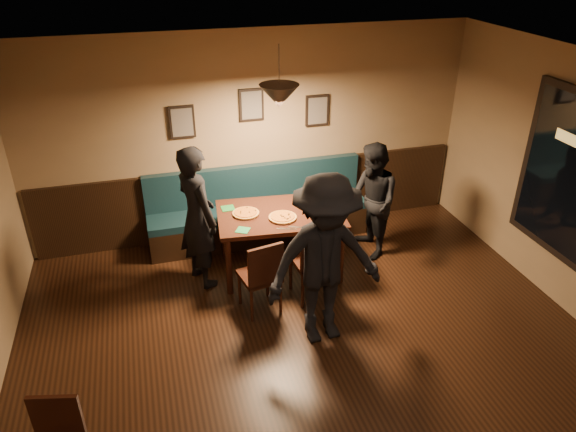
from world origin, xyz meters
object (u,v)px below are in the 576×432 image
at_px(dining_table, 280,242).
at_px(diner_left, 198,217).
at_px(tabasco_bottle, 320,205).
at_px(chair_near_right, 312,258).
at_px(diner_front, 325,261).
at_px(chair_near_left, 259,274).
at_px(diner_right, 372,202).
at_px(soda_glass, 335,211).
at_px(booth_bench, 259,207).

xyz_separation_m(dining_table, diner_left, (-0.99, 0.04, 0.48)).
bearing_deg(tabasco_bottle, diner_left, 176.38).
distance_m(chair_near_right, diner_front, 0.84).
xyz_separation_m(dining_table, diner_front, (0.10, -1.34, 0.53)).
xyz_separation_m(chair_near_right, diner_front, (-0.11, -0.72, 0.43)).
relative_size(chair_near_left, diner_right, 0.60).
relative_size(chair_near_left, soda_glass, 6.77).
xyz_separation_m(booth_bench, soda_glass, (0.69, -1.08, 0.38)).
xyz_separation_m(dining_table, diner_right, (1.23, 0.05, 0.36)).
relative_size(diner_left, diner_right, 1.15).
xyz_separation_m(diner_front, soda_glass, (0.51, 1.08, -0.06)).
bearing_deg(chair_near_left, booth_bench, 66.02).
height_order(dining_table, diner_left, diner_left).
bearing_deg(tabasco_bottle, soda_glass, -60.91).
bearing_deg(booth_bench, diner_front, -85.12).
distance_m(diner_right, soda_glass, 0.71).
bearing_deg(chair_near_right, tabasco_bottle, 59.40).
bearing_deg(diner_left, tabasco_bottle, -116.44).
bearing_deg(diner_right, tabasco_bottle, -81.62).
bearing_deg(diner_left, dining_table, -114.85).
distance_m(chair_near_right, tabasco_bottle, 0.73).
distance_m(chair_near_left, diner_right, 1.86).
distance_m(diner_right, diner_front, 1.80).
bearing_deg(chair_near_right, diner_right, 29.26).
bearing_deg(diner_right, dining_table, -87.67).
bearing_deg(diner_left, booth_bench, -72.03).
relative_size(diner_front, soda_glass, 13.69).
height_order(booth_bench, diner_right, diner_right).
height_order(diner_left, diner_front, diner_front).
bearing_deg(dining_table, soda_glass, -17.43).
height_order(soda_glass, tabasco_bottle, soda_glass).
bearing_deg(booth_bench, diner_right, -30.27).
height_order(dining_table, tabasco_bottle, tabasco_bottle).
xyz_separation_m(soda_glass, tabasco_bottle, (-0.11, 0.20, -0.00)).
xyz_separation_m(booth_bench, chair_near_right, (0.30, -1.45, 0.01)).
distance_m(diner_front, tabasco_bottle, 1.34).
distance_m(dining_table, diner_left, 1.10).
bearing_deg(diner_right, chair_near_left, -65.46).
xyz_separation_m(chair_near_left, tabasco_bottle, (0.93, 0.65, 0.41)).
bearing_deg(booth_bench, chair_near_left, -102.90).
relative_size(chair_near_right, soda_glass, 7.45).
relative_size(booth_bench, soda_glass, 21.91).
bearing_deg(dining_table, booth_bench, 101.81).
height_order(booth_bench, dining_table, booth_bench).
bearing_deg(diner_left, diner_front, -164.45).
xyz_separation_m(dining_table, chair_near_left, (-0.43, -0.71, 0.06)).
bearing_deg(diner_left, soda_glass, -123.35).
distance_m(chair_near_right, soda_glass, 0.65).
xyz_separation_m(chair_near_left, diner_right, (1.67, 0.76, 0.31)).
bearing_deg(diner_right, diner_left, -89.60).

